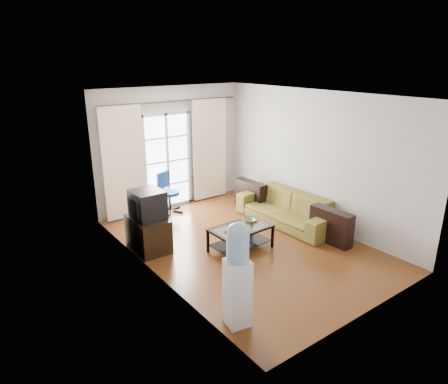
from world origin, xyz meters
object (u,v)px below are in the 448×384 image
at_px(crt_tv, 147,205).
at_px(task_chair, 169,200).
at_px(water_cooler, 238,273).
at_px(sofa, 287,209).
at_px(coffee_table, 241,235).
at_px(tv_stand, 148,234).

bearing_deg(crt_tv, task_chair, 48.74).
bearing_deg(crt_tv, water_cooler, -91.92).
height_order(sofa, task_chair, task_chair).
distance_m(coffee_table, crt_tv, 1.74).
bearing_deg(coffee_table, crt_tv, 142.78).
bearing_deg(tv_stand, crt_tv, -99.83).
distance_m(coffee_table, task_chair, 2.42).
distance_m(tv_stand, task_chair, 1.85).
bearing_deg(tv_stand, task_chair, 50.21).
height_order(tv_stand, water_cooler, water_cooler).
bearing_deg(sofa, water_cooler, -57.00).
distance_m(sofa, tv_stand, 2.88).
distance_m(coffee_table, water_cooler, 2.14).
relative_size(coffee_table, tv_stand, 1.35).
height_order(coffee_table, water_cooler, water_cooler).
xyz_separation_m(coffee_table, task_chair, (-0.11, 2.41, -0.02)).
xyz_separation_m(coffee_table, crt_tv, (-1.31, 0.99, 0.57)).
relative_size(sofa, task_chair, 2.53).
xyz_separation_m(sofa, tv_stand, (-2.82, 0.62, -0.02)).
bearing_deg(task_chair, coffee_table, -102.97).
bearing_deg(tv_stand, water_cooler, -90.36).
xyz_separation_m(tv_stand, task_chair, (1.20, 1.41, -0.04)).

